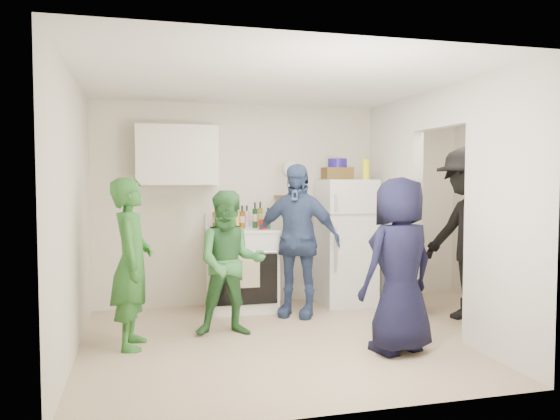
{
  "coord_description": "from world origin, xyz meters",
  "views": [
    {
      "loc": [
        -1.83,
        -5.04,
        1.57
      ],
      "look_at": [
        -0.43,
        0.4,
        1.25
      ],
      "focal_mm": 35.0,
      "sensor_mm": 36.0,
      "label": 1
    }
  ],
  "objects_px": {
    "stove": "(242,269)",
    "fridge": "(346,242)",
    "yellow_cup_stack_top": "(366,169)",
    "person_navy": "(400,265)",
    "person_green_center": "(230,263)",
    "person_green_left": "(132,263)",
    "person_denim": "(296,240)",
    "blue_bowl": "(337,163)",
    "wicker_basket": "(337,174)",
    "person_nook": "(469,234)"
  },
  "relations": [
    {
      "from": "stove",
      "to": "fridge",
      "type": "xyz_separation_m",
      "value": [
        1.32,
        -0.03,
        0.29
      ]
    },
    {
      "from": "yellow_cup_stack_top",
      "to": "person_navy",
      "type": "bearing_deg",
      "value": -104.02
    },
    {
      "from": "yellow_cup_stack_top",
      "to": "person_green_center",
      "type": "xyz_separation_m",
      "value": [
        -1.85,
        -0.9,
        -0.96
      ]
    },
    {
      "from": "person_green_left",
      "to": "person_denim",
      "type": "bearing_deg",
      "value": -61.25
    },
    {
      "from": "blue_bowl",
      "to": "person_green_center",
      "type": "bearing_deg",
      "value": -145.4
    },
    {
      "from": "fridge",
      "to": "person_green_center",
      "type": "relative_size",
      "value": 1.07
    },
    {
      "from": "blue_bowl",
      "to": "person_denim",
      "type": "bearing_deg",
      "value": -144.84
    },
    {
      "from": "wicker_basket",
      "to": "person_green_left",
      "type": "distance_m",
      "value": 2.89
    },
    {
      "from": "fridge",
      "to": "person_denim",
      "type": "bearing_deg",
      "value": -151.26
    },
    {
      "from": "blue_bowl",
      "to": "person_nook",
      "type": "bearing_deg",
      "value": -46.13
    },
    {
      "from": "blue_bowl",
      "to": "person_green_center",
      "type": "height_order",
      "value": "blue_bowl"
    },
    {
      "from": "yellow_cup_stack_top",
      "to": "person_green_left",
      "type": "height_order",
      "value": "yellow_cup_stack_top"
    },
    {
      "from": "person_denim",
      "to": "wicker_basket",
      "type": "bearing_deg",
      "value": 67.67
    },
    {
      "from": "wicker_basket",
      "to": "blue_bowl",
      "type": "height_order",
      "value": "blue_bowl"
    },
    {
      "from": "person_green_left",
      "to": "person_green_center",
      "type": "relative_size",
      "value": 1.09
    },
    {
      "from": "stove",
      "to": "person_denim",
      "type": "height_order",
      "value": "person_denim"
    },
    {
      "from": "person_green_left",
      "to": "person_nook",
      "type": "relative_size",
      "value": 0.82
    },
    {
      "from": "wicker_basket",
      "to": "person_denim",
      "type": "xyz_separation_m",
      "value": [
        -0.67,
        -0.47,
        -0.77
      ]
    },
    {
      "from": "wicker_basket",
      "to": "person_navy",
      "type": "distance_m",
      "value": 2.16
    },
    {
      "from": "stove",
      "to": "fridge",
      "type": "relative_size",
      "value": 0.63
    },
    {
      "from": "fridge",
      "to": "person_green_center",
      "type": "bearing_deg",
      "value": -148.34
    },
    {
      "from": "stove",
      "to": "person_nook",
      "type": "distance_m",
      "value": 2.65
    },
    {
      "from": "fridge",
      "to": "person_nook",
      "type": "distance_m",
      "value": 1.52
    },
    {
      "from": "person_nook",
      "to": "person_navy",
      "type": "bearing_deg",
      "value": -68.0
    },
    {
      "from": "stove",
      "to": "person_nook",
      "type": "height_order",
      "value": "person_nook"
    },
    {
      "from": "yellow_cup_stack_top",
      "to": "person_denim",
      "type": "distance_m",
      "value": 1.33
    },
    {
      "from": "blue_bowl",
      "to": "person_green_center",
      "type": "distance_m",
      "value": 2.13
    },
    {
      "from": "wicker_basket",
      "to": "person_navy",
      "type": "xyz_separation_m",
      "value": [
        -0.14,
        -1.98,
        -0.84
      ]
    },
    {
      "from": "wicker_basket",
      "to": "person_navy",
      "type": "relative_size",
      "value": 0.22
    },
    {
      "from": "blue_bowl",
      "to": "person_green_center",
      "type": "relative_size",
      "value": 0.16
    },
    {
      "from": "blue_bowl",
      "to": "person_green_center",
      "type": "xyz_separation_m",
      "value": [
        -1.53,
        -1.05,
        -1.04
      ]
    },
    {
      "from": "fridge",
      "to": "wicker_basket",
      "type": "xyz_separation_m",
      "value": [
        -0.1,
        0.05,
        0.86
      ]
    },
    {
      "from": "fridge",
      "to": "person_denim",
      "type": "height_order",
      "value": "person_denim"
    },
    {
      "from": "wicker_basket",
      "to": "person_green_left",
      "type": "bearing_deg",
      "value": -153.68
    },
    {
      "from": "person_green_center",
      "to": "person_denim",
      "type": "bearing_deg",
      "value": 40.28
    },
    {
      "from": "wicker_basket",
      "to": "person_denim",
      "type": "relative_size",
      "value": 0.2
    },
    {
      "from": "person_green_left",
      "to": "person_navy",
      "type": "height_order",
      "value": "person_navy"
    },
    {
      "from": "wicker_basket",
      "to": "stove",
      "type": "bearing_deg",
      "value": -179.06
    },
    {
      "from": "person_green_center",
      "to": "person_navy",
      "type": "xyz_separation_m",
      "value": [
        1.39,
        -0.93,
        0.07
      ]
    },
    {
      "from": "person_green_center",
      "to": "person_nook",
      "type": "bearing_deg",
      "value": 3.79
    },
    {
      "from": "person_green_left",
      "to": "person_green_center",
      "type": "height_order",
      "value": "person_green_left"
    },
    {
      "from": "person_green_left",
      "to": "wicker_basket",
      "type": "bearing_deg",
      "value": -57.54
    },
    {
      "from": "person_green_center",
      "to": "person_nook",
      "type": "xyz_separation_m",
      "value": [
        2.64,
        -0.11,
        0.24
      ]
    },
    {
      "from": "person_navy",
      "to": "blue_bowl",
      "type": "bearing_deg",
      "value": -110.69
    },
    {
      "from": "blue_bowl",
      "to": "person_nook",
      "type": "relative_size",
      "value": 0.12
    },
    {
      "from": "stove",
      "to": "wicker_basket",
      "type": "bearing_deg",
      "value": 0.94
    },
    {
      "from": "yellow_cup_stack_top",
      "to": "person_green_center",
      "type": "height_order",
      "value": "yellow_cup_stack_top"
    },
    {
      "from": "person_green_left",
      "to": "person_denim",
      "type": "relative_size",
      "value": 0.91
    },
    {
      "from": "stove",
      "to": "person_denim",
      "type": "xyz_separation_m",
      "value": [
        0.55,
        -0.45,
        0.38
      ]
    },
    {
      "from": "person_green_left",
      "to": "person_nook",
      "type": "height_order",
      "value": "person_nook"
    }
  ]
}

